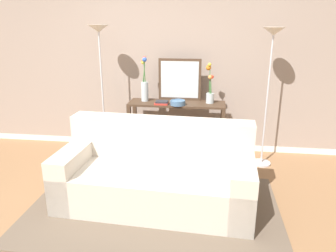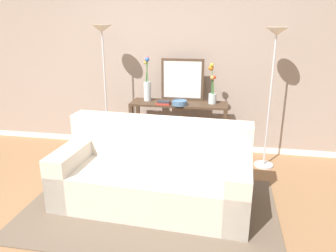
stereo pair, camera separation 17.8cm
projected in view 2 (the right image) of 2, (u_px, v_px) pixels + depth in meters
ground_plane at (117, 227)px, 3.16m from camera, size 16.00×16.00×0.02m
back_wall at (162, 58)px, 4.80m from camera, size 12.00×0.15×2.77m
area_rug at (151, 208)px, 3.46m from camera, size 2.63×1.68×0.01m
couch at (154, 175)px, 3.51m from camera, size 2.08×1.00×0.88m
console_table at (179, 120)px, 4.58m from camera, size 1.34×0.40×0.82m
floor_lamp_left at (103, 55)px, 4.40m from camera, size 0.28×0.28×1.85m
floor_lamp_right at (274, 60)px, 4.03m from camera, size 0.28×0.28×1.83m
wall_mirror at (182, 80)px, 4.56m from camera, size 0.60×0.02×0.58m
vase_tall_flowers at (147, 85)px, 4.54m from camera, size 0.10×0.12×0.62m
vase_short_flowers at (212, 90)px, 4.39m from camera, size 0.13×0.12×0.55m
fruit_bowl at (180, 103)px, 4.36m from camera, size 0.20×0.20×0.07m
book_stack at (164, 103)px, 4.41m from camera, size 0.18×0.14×0.05m
book_row_under_console at (154, 152)px, 4.80m from camera, size 0.36×0.17×0.13m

